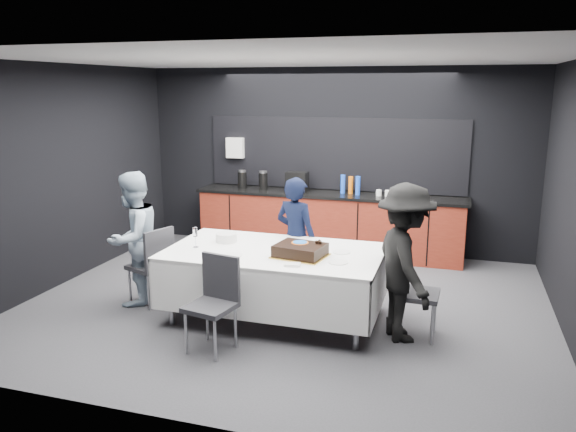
# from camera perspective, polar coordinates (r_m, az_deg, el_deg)

# --- Properties ---
(ground) EXTENTS (6.00, 6.00, 0.00)m
(ground) POSITION_cam_1_polar(r_m,az_deg,el_deg) (6.70, -0.25, -8.97)
(ground) COLOR #404045
(ground) RESTS_ON ground
(room_shell) EXTENTS (6.04, 5.04, 2.82)m
(room_shell) POSITION_cam_1_polar(r_m,az_deg,el_deg) (6.25, -0.27, 7.04)
(room_shell) COLOR white
(room_shell) RESTS_ON ground
(kitchenette) EXTENTS (4.10, 0.64, 2.05)m
(kitchenette) POSITION_cam_1_polar(r_m,az_deg,el_deg) (8.59, 4.05, -0.25)
(kitchenette) COLOR maroon
(kitchenette) RESTS_ON ground
(party_table) EXTENTS (2.32, 1.32, 0.78)m
(party_table) POSITION_cam_1_polar(r_m,az_deg,el_deg) (6.12, -1.38, -4.74)
(party_table) COLOR #99999E
(party_table) RESTS_ON ground
(cake_assembly) EXTENTS (0.59, 0.51, 0.17)m
(cake_assembly) POSITION_cam_1_polar(r_m,az_deg,el_deg) (5.85, 1.26, -3.51)
(cake_assembly) COLOR gold
(cake_assembly) RESTS_ON party_table
(plate_stack) EXTENTS (0.24, 0.24, 0.10)m
(plate_stack) POSITION_cam_1_polar(r_m,az_deg,el_deg) (6.43, -6.28, -2.18)
(plate_stack) COLOR white
(plate_stack) RESTS_ON party_table
(loose_plate_near) EXTENTS (0.20, 0.20, 0.01)m
(loose_plate_near) POSITION_cam_1_polar(r_m,az_deg,el_deg) (5.93, -5.56, -3.95)
(loose_plate_near) COLOR white
(loose_plate_near) RESTS_ON party_table
(loose_plate_right_a) EXTENTS (0.19, 0.19, 0.01)m
(loose_plate_right_a) POSITION_cam_1_polar(r_m,az_deg,el_deg) (6.04, 5.45, -3.64)
(loose_plate_right_a) COLOR white
(loose_plate_right_a) RESTS_ON party_table
(loose_plate_right_b) EXTENTS (0.20, 0.20, 0.01)m
(loose_plate_right_b) POSITION_cam_1_polar(r_m,az_deg,el_deg) (5.69, 5.13, -4.68)
(loose_plate_right_b) COLOR white
(loose_plate_right_b) RESTS_ON party_table
(loose_plate_far) EXTENTS (0.18, 0.18, 0.01)m
(loose_plate_far) POSITION_cam_1_polar(r_m,az_deg,el_deg) (6.43, 0.32, -2.54)
(loose_plate_far) COLOR white
(loose_plate_far) RESTS_ON party_table
(fork_pile) EXTENTS (0.18, 0.13, 0.02)m
(fork_pile) POSITION_cam_1_polar(r_m,az_deg,el_deg) (5.56, 0.45, -4.96)
(fork_pile) COLOR white
(fork_pile) RESTS_ON party_table
(champagne_flute) EXTENTS (0.06, 0.06, 0.22)m
(champagne_flute) POSITION_cam_1_polar(r_m,az_deg,el_deg) (6.24, -9.41, -1.75)
(champagne_flute) COLOR white
(champagne_flute) RESTS_ON party_table
(chair_left) EXTENTS (0.54, 0.54, 0.92)m
(chair_left) POSITION_cam_1_polar(r_m,az_deg,el_deg) (6.72, -13.47, -4.44)
(chair_left) COLOR #29292D
(chair_left) RESTS_ON ground
(chair_right) EXTENTS (0.43, 0.43, 0.92)m
(chair_right) POSITION_cam_1_polar(r_m,az_deg,el_deg) (5.88, 12.30, -6.91)
(chair_right) COLOR #29292D
(chair_right) RESTS_ON ground
(chair_near) EXTENTS (0.49, 0.49, 0.92)m
(chair_near) POSITION_cam_1_polar(r_m,az_deg,el_deg) (5.51, -7.43, -8.07)
(chair_near) COLOR #29292D
(chair_near) RESTS_ON ground
(person_center) EXTENTS (0.62, 0.50, 1.48)m
(person_center) POSITION_cam_1_polar(r_m,az_deg,el_deg) (6.72, 0.81, -2.24)
(person_center) COLOR black
(person_center) RESTS_ON ground
(person_left) EXTENTS (0.69, 0.83, 1.57)m
(person_left) POSITION_cam_1_polar(r_m,az_deg,el_deg) (6.78, -15.43, -2.22)
(person_left) COLOR #A1B7CB
(person_left) RESTS_ON ground
(person_right) EXTENTS (0.98, 1.19, 1.60)m
(person_right) POSITION_cam_1_polar(r_m,az_deg,el_deg) (5.71, 11.78, -4.70)
(person_right) COLOR black
(person_right) RESTS_ON ground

